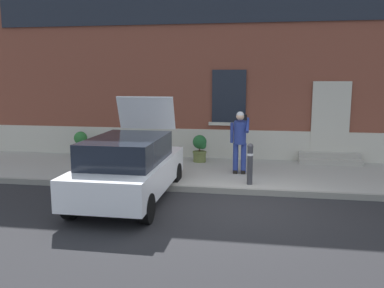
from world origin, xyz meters
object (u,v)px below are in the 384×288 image
at_px(planter_terracotta, 140,145).
at_px(planter_olive, 200,148).
at_px(bollard_near_person, 250,162).
at_px(bollard_far_left, 131,158).
at_px(person_on_phone, 240,138).
at_px(hatchback_car_white, 129,167).
at_px(planter_charcoal, 81,143).

xyz_separation_m(planter_terracotta, planter_olive, (2.03, -0.21, 0.00)).
height_order(bollard_near_person, planter_olive, bollard_near_person).
relative_size(bollard_far_left, person_on_phone, 0.60).
relative_size(bollard_near_person, planter_olive, 1.22).
relative_size(hatchback_car_white, person_on_phone, 2.32).
xyz_separation_m(bollard_far_left, planter_olive, (1.45, 2.50, -0.11)).
xyz_separation_m(bollard_near_person, bollard_far_left, (-3.09, 0.00, 0.00)).
distance_m(hatchback_car_white, person_on_phone, 3.41).
bearing_deg(planter_terracotta, person_on_phone, -25.81).
xyz_separation_m(hatchback_car_white, planter_terracotta, (-0.95, 4.02, -0.19)).
height_order(planter_charcoal, planter_olive, same).
bearing_deg(bollard_near_person, planter_olive, 123.19).
distance_m(bollard_near_person, planter_olive, 2.99).
height_order(hatchback_car_white, planter_charcoal, hatchback_car_white).
height_order(bollard_near_person, bollard_far_left, same).
bearing_deg(planter_terracotta, bollard_far_left, -77.94).
height_order(hatchback_car_white, planter_olive, hatchback_car_white).
bearing_deg(person_on_phone, planter_charcoal, 178.17).
distance_m(planter_charcoal, planter_terracotta, 2.04).
relative_size(person_on_phone, planter_charcoal, 2.03).
bearing_deg(bollard_far_left, planter_olive, 59.81).
xyz_separation_m(hatchback_car_white, bollard_far_left, (-0.37, 1.31, -0.09)).
bearing_deg(bollard_near_person, planter_charcoal, 155.17).
distance_m(person_on_phone, planter_charcoal, 5.63).
relative_size(bollard_near_person, planter_terracotta, 1.22).
relative_size(bollard_far_left, planter_terracotta, 1.22).
bearing_deg(hatchback_car_white, bollard_near_person, 25.69).
distance_m(bollard_far_left, planter_charcoal, 3.72).
bearing_deg(person_on_phone, bollard_near_person, -59.68).
distance_m(hatchback_car_white, bollard_near_person, 3.01).
distance_m(bollard_near_person, planter_charcoal, 6.29).
xyz_separation_m(person_on_phone, planter_terracotta, (-3.35, 1.62, -0.55)).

